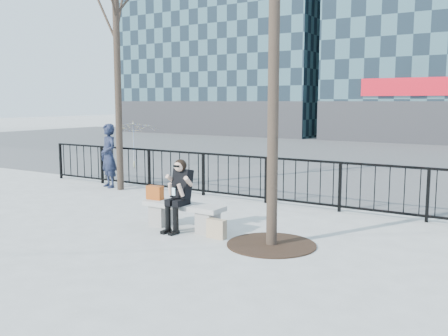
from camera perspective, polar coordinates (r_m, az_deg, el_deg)
The scene contains 11 objects.
ground at distance 9.54m, azimuth -4.62°, elevation -6.94°, with size 120.00×120.00×0.00m, color #959691.
street_surface at distance 23.19m, azimuth 18.06°, elevation 1.34°, with size 60.00×23.00×0.01m, color #474747.
railing at distance 11.92m, azimuth 3.98°, elevation -1.28°, with size 14.00×0.06×1.10m.
tree_left at distance 13.95m, azimuth -12.29°, elevation 17.64°, with size 2.80×2.80×6.50m.
tree_grate at distance 8.49m, azimuth 5.44°, elevation -8.71°, with size 1.50×1.50×0.02m, color black.
bench_main at distance 9.47m, azimuth -4.64°, elevation -5.17°, with size 1.65×0.46×0.49m.
seated_woman at distance 9.27m, azimuth -5.26°, elevation -3.13°, with size 0.50×0.64×1.34m.
handbag at distance 9.85m, azimuth -7.90°, elevation -2.80°, with size 0.33×0.15×0.27m, color #A54514.
shopping_bag at distance 8.84m, azimuth -0.86°, elevation -6.95°, with size 0.36×0.13×0.34m, color #C7BA8D.
standing_man at distance 14.25m, azimuth -13.06°, elevation 1.38°, with size 0.65×0.43×1.78m, color black.
vendor_umbrella at distance 18.15m, azimuth -10.41°, elevation 2.64°, with size 1.86×1.90×1.71m, color yellow.
Camera 1 is at (5.52, -7.40, 2.40)m, focal length 40.00 mm.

